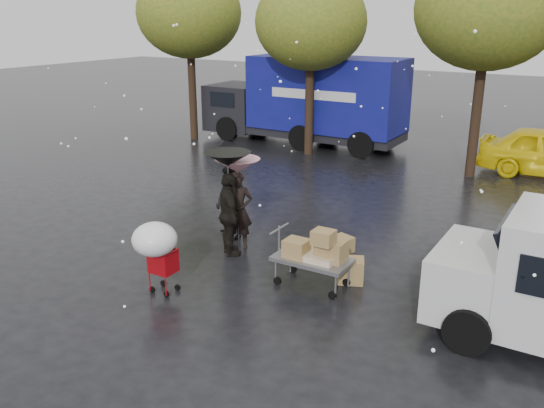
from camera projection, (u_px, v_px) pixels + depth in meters
The scene contains 12 objects.
ground at pixel (235, 269), 12.09m from camera, with size 90.00×90.00×0.00m, color black.
person_pink at pixel (238, 211), 12.92m from camera, with size 0.65×0.43×1.78m, color black.
person_middle at pixel (231, 203), 13.52m from camera, with size 0.85×0.66×1.74m, color black.
person_black at pixel (229, 215), 12.52m from camera, with size 1.10×0.46×1.88m, color black.
umbrella_pink at pixel (237, 166), 12.59m from camera, with size 1.01×1.01×2.09m.
umbrella_black at pixel (228, 159), 12.13m from camera, with size 1.01×1.01×2.33m.
vendor_cart at pixel (316, 252), 11.08m from camera, with size 1.52×0.80×1.27m.
shopping_cart at pixel (156, 243), 10.65m from camera, with size 0.84×0.84×1.46m.
blue_truck at pixel (308, 101), 23.05m from camera, with size 8.30×2.60×3.50m.
box_ground_near at pixel (350, 270), 11.45m from camera, with size 0.54×0.43×0.49m, color olive.
box_ground_far at pixel (343, 244), 12.95m from camera, with size 0.44×0.34×0.34m, color olive.
tree_row at pixel (393, 16), 18.85m from camera, with size 21.60×4.40×7.12m.
Camera 1 is at (6.38, -9.04, 5.12)m, focal length 38.00 mm.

